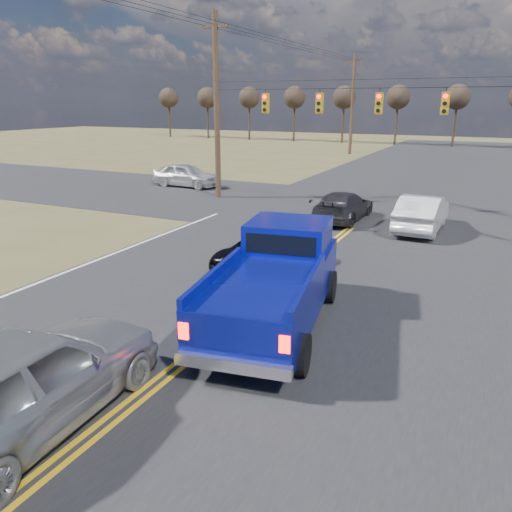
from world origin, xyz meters
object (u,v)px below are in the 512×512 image
at_px(pickup_truck, 275,281).
at_px(silver_suv, 23,381).
at_px(black_suv, 271,252).
at_px(white_car_queue, 422,213).
at_px(dgrey_car_queue, 343,206).
at_px(cross_car_west, 186,175).

distance_m(pickup_truck, silver_suv, 6.11).
relative_size(black_suv, white_car_queue, 0.96).
height_order(white_car_queue, dgrey_car_queue, white_car_queue).
distance_m(silver_suv, cross_car_west, 25.44).
bearing_deg(silver_suv, pickup_truck, -113.05).
xyz_separation_m(pickup_truck, cross_car_west, (-13.79, 16.86, -0.37)).
bearing_deg(white_car_queue, silver_suv, 78.34).
xyz_separation_m(white_car_queue, dgrey_car_queue, (-3.63, 0.42, -0.11)).
relative_size(pickup_truck, white_car_queue, 1.37).
relative_size(silver_suv, black_suv, 1.20).
xyz_separation_m(silver_suv, white_car_queue, (3.96, 17.25, -0.14)).
height_order(silver_suv, cross_car_west, silver_suv).
distance_m(silver_suv, white_car_queue, 17.70).
distance_m(black_suv, dgrey_car_queue, 8.14).
relative_size(silver_suv, dgrey_car_queue, 1.17).
xyz_separation_m(black_suv, white_car_queue, (3.68, 7.71, 0.15)).
height_order(pickup_truck, dgrey_car_queue, pickup_truck).
xyz_separation_m(white_car_queue, cross_car_west, (-15.65, 5.34, -0.01)).
bearing_deg(white_car_queue, pickup_truck, 82.08).
xyz_separation_m(dgrey_car_queue, cross_car_west, (-12.02, 4.92, 0.10)).
relative_size(white_car_queue, cross_car_west, 1.05).
relative_size(pickup_truck, silver_suv, 1.20).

